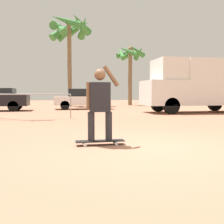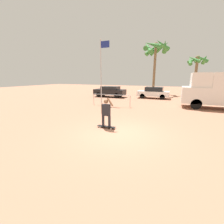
{
  "view_description": "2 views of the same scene",
  "coord_description": "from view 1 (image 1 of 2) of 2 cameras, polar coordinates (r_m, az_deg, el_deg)",
  "views": [
    {
      "loc": [
        -1.65,
        -4.61,
        1.04
      ],
      "look_at": [
        -0.57,
        0.78,
        0.65
      ],
      "focal_mm": 40.0,
      "sensor_mm": 36.0,
      "label": 1
    },
    {
      "loc": [
        2.34,
        -6.44,
        2.66
      ],
      "look_at": [
        -0.7,
        0.75,
        0.83
      ],
      "focal_mm": 24.0,
      "sensor_mm": 36.0,
      "label": 2
    }
  ],
  "objects": [
    {
      "name": "skateboard",
      "position": [
        5.19,
        -2.75,
        -6.71
      ],
      "size": [
        1.01,
        0.24,
        0.09
      ],
      "color": "black",
      "rests_on": "ground_plane"
    },
    {
      "name": "person_skateboarder",
      "position": [
        5.1,
        -2.79,
        2.66
      ],
      "size": [
        0.69,
        0.23,
        1.55
      ],
      "color": "#28282D",
      "rests_on": "skateboard"
    },
    {
      "name": "plaza_railing_segment",
      "position": [
        11.01,
        -19.13,
        3.02
      ],
      "size": [
        3.74,
        0.05,
        1.08
      ],
      "color": "#99999E",
      "rests_on": "ground_plane"
    },
    {
      "name": "palm_tree_center_background",
      "position": [
        23.66,
        -9.84,
        17.99
      ],
      "size": [
        4.12,
        4.12,
        8.02
      ],
      "color": "brown",
      "rests_on": "ground_plane"
    },
    {
      "name": "palm_tree_near_van",
      "position": [
        24.54,
        4.22,
        12.36
      ],
      "size": [
        2.86,
        2.97,
        5.74
      ],
      "color": "brown",
      "rests_on": "ground_plane"
    },
    {
      "name": "camper_van",
      "position": [
        15.38,
        19.05,
        6.09
      ],
      "size": [
        6.14,
        2.14,
        3.02
      ],
      "color": "black",
      "rests_on": "ground_plane"
    },
    {
      "name": "ground_plane",
      "position": [
        5.0,
        8.31,
        -8.04
      ],
      "size": [
        80.0,
        80.0,
        0.0
      ],
      "primitive_type": "plane",
      "color": "#A36B51"
    },
    {
      "name": "parked_car_white",
      "position": [
        17.88,
        -6.79,
        3.08
      ],
      "size": [
        3.89,
        1.72,
        1.43
      ],
      "color": "black",
      "rests_on": "ground_plane"
    }
  ]
}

